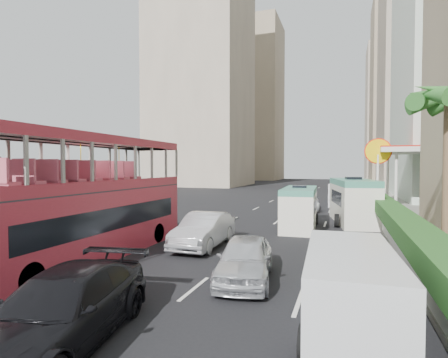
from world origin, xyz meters
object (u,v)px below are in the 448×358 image
at_px(minibus_near, 300,208).
at_px(panel_van_far, 344,194).
at_px(double_decker_bus, 90,197).
at_px(van_asset, 306,210).
at_px(panel_van_near, 350,291).
at_px(shell_station, 416,178).
at_px(car_black, 63,345).
at_px(palm_tree, 448,177).
at_px(car_silver_lane_a, 204,247).
at_px(car_silver_lane_b, 245,280).
at_px(minibus_far, 353,201).

xyz_separation_m(minibus_near, panel_van_far, (2.59, 14.37, -0.15)).
bearing_deg(double_decker_bus, van_asset, 70.33).
distance_m(panel_van_near, shell_station, 27.15).
distance_m(car_black, palm_tree, 14.20).
distance_m(car_black, minibus_near, 16.30).
distance_m(car_silver_lane_a, minibus_near, 7.59).
height_order(car_silver_lane_b, shell_station, shell_station).
bearing_deg(car_silver_lane_a, car_silver_lane_b, -53.20).
bearing_deg(panel_van_far, car_silver_lane_b, -90.66).
xyz_separation_m(double_decker_bus, minibus_far, (10.54, 13.23, -1.06)).
bearing_deg(panel_van_far, minibus_near, -93.81).
xyz_separation_m(minibus_near, shell_station, (8.63, 13.08, 1.50)).
height_order(minibus_far, panel_van_far, minibus_far).
height_order(car_silver_lane_b, van_asset, car_silver_lane_b).
relative_size(van_asset, panel_van_far, 0.85).
xyz_separation_m(double_decker_bus, car_silver_lane_b, (6.87, -0.72, -2.53)).
height_order(van_asset, shell_station, shell_station).
height_order(car_silver_lane_b, panel_van_near, panel_van_near).
distance_m(double_decker_bus, panel_van_near, 10.81).
bearing_deg(minibus_near, car_silver_lane_a, -121.67).
bearing_deg(car_silver_lane_b, minibus_far, 66.06).
distance_m(car_black, van_asset, 25.29).
bearing_deg(van_asset, shell_station, 17.45).
bearing_deg(palm_tree, car_silver_lane_b, -145.75).
height_order(double_decker_bus, car_black, double_decker_bus).
bearing_deg(panel_van_far, car_silver_lane_a, -100.24).
relative_size(minibus_far, panel_van_far, 1.20).
height_order(double_decker_bus, panel_van_near, double_decker_bus).
distance_m(car_black, shell_station, 31.42).
distance_m(van_asset, palm_tree, 16.98).
relative_size(minibus_near, shell_station, 0.71).
height_order(panel_van_near, panel_van_far, panel_van_far).
xyz_separation_m(car_black, van_asset, (2.48, 25.16, 0.00)).
xyz_separation_m(minibus_near, minibus_far, (3.16, 3.31, 0.22)).
distance_m(car_silver_lane_b, van_asset, 19.83).
bearing_deg(car_silver_lane_a, minibus_far, 54.53).
distance_m(double_decker_bus, van_asset, 20.46).
height_order(van_asset, minibus_near, minibus_near).
relative_size(double_decker_bus, van_asset, 2.36).
bearing_deg(panel_van_near, car_black, -158.49).
height_order(van_asset, panel_van_near, panel_van_near).
distance_m(car_silver_lane_a, shell_station, 23.31).
xyz_separation_m(minibus_far, panel_van_far, (-0.57, 11.06, -0.37)).
relative_size(palm_tree, shell_station, 0.80).
relative_size(car_silver_lane_a, car_silver_lane_b, 1.12).
xyz_separation_m(car_silver_lane_b, shell_station, (9.13, 23.72, 2.75)).
bearing_deg(shell_station, minibus_far, -119.22).
relative_size(panel_van_near, panel_van_far, 0.86).
xyz_separation_m(car_silver_lane_b, panel_van_near, (3.25, -2.72, 0.95)).
distance_m(panel_van_far, shell_station, 6.39).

